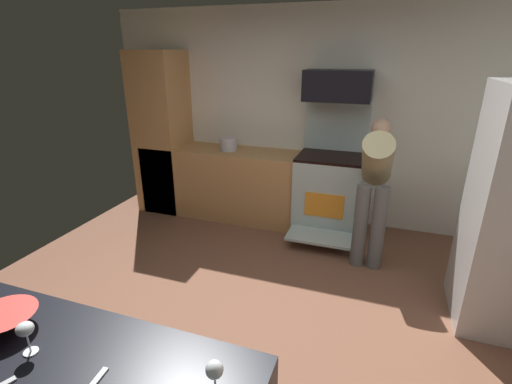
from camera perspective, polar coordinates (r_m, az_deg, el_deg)
ground_plane at (r=3.20m, az=-2.27°, el=-19.87°), size 5.20×4.80×0.02m
wall_back at (r=4.74m, az=8.09°, el=11.20°), size 5.20×0.12×2.60m
lower_cabinet_run at (r=4.88m, az=-3.68°, el=1.31°), size 2.40×0.60×0.90m
cabinet_column at (r=5.18m, az=-14.21°, el=8.77°), size 0.60×0.60×2.10m
oven_range at (r=4.53m, az=11.18°, el=0.22°), size 0.76×1.00×1.56m
microwave at (r=4.36m, az=12.52°, el=15.72°), size 0.74×0.38×0.34m
person_cook at (r=3.87m, az=17.84°, el=1.62°), size 0.31×0.69×1.44m
mixing_bowl_small at (r=2.09m, az=-34.18°, el=-16.18°), size 0.28×0.28×0.09m
wine_glass_near at (r=1.46m, az=-6.41°, el=-25.83°), size 0.06×0.06×0.16m
wine_glass_far at (r=1.87m, az=-32.02°, el=-17.70°), size 0.07×0.07×0.15m
stock_pot at (r=4.75m, az=-4.27°, el=7.42°), size 0.23×0.23×0.16m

